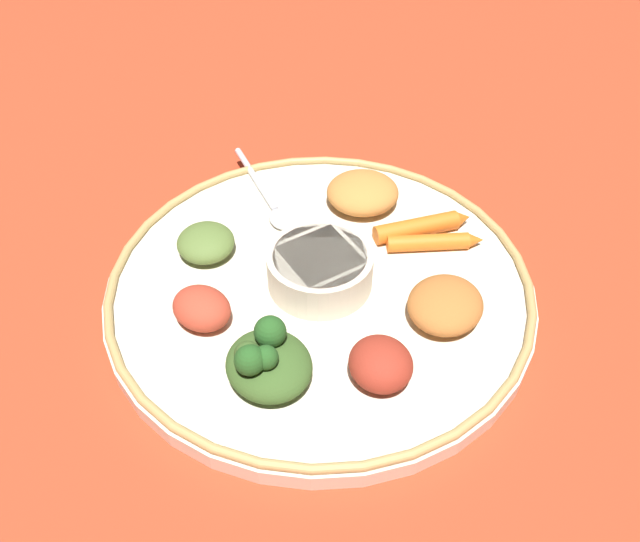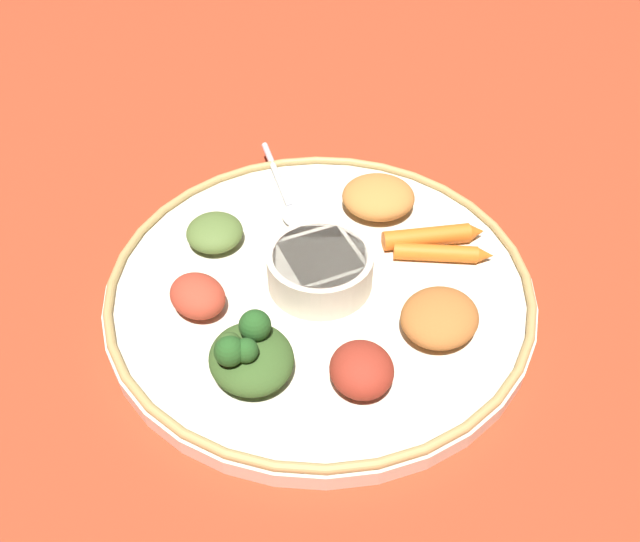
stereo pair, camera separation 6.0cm
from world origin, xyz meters
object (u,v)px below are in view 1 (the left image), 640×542
object	(u,v)px
center_bowl	(320,268)
carrot_outer	(422,226)
carrot_near_spoon	(434,242)
spoon	(270,201)
greens_pile	(267,361)

from	to	relation	value
center_bowl	carrot_outer	bearing A→B (deg)	114.95
center_bowl	carrot_near_spoon	xyz separation A→B (m)	(-0.03, 0.12, -0.01)
center_bowl	spoon	size ratio (longest dim) A/B	0.64
greens_pile	carrot_outer	xyz separation A→B (m)	(-0.15, 0.17, -0.01)
greens_pile	carrot_outer	distance (m)	0.22
spoon	greens_pile	world-z (taller)	greens_pile
center_bowl	greens_pile	world-z (taller)	greens_pile
spoon	carrot_near_spoon	distance (m)	0.17
center_bowl	spoon	xyz separation A→B (m)	(-0.12, -0.03, -0.02)
center_bowl	greens_pile	bearing A→B (deg)	-30.84
spoon	carrot_outer	world-z (taller)	carrot_outer
center_bowl	carrot_near_spoon	world-z (taller)	center_bowl
carrot_outer	spoon	bearing A→B (deg)	-116.57
greens_pile	carrot_near_spoon	size ratio (longest dim) A/B	0.99
spoon	carrot_near_spoon	world-z (taller)	carrot_near_spoon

